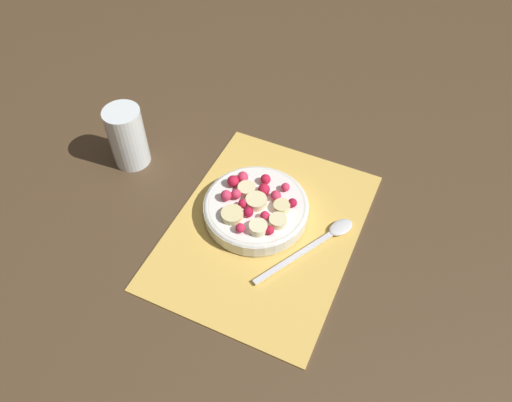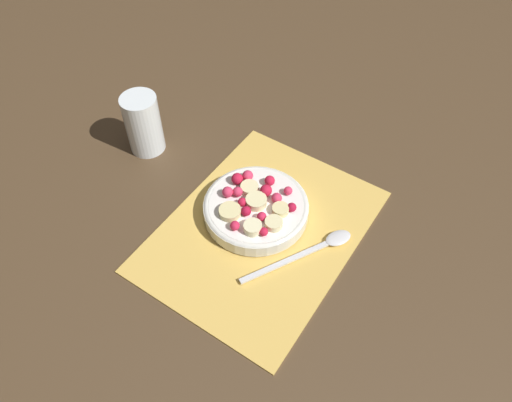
{
  "view_description": "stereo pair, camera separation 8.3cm",
  "coord_description": "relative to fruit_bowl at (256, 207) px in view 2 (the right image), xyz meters",
  "views": [
    {
      "loc": [
        -0.46,
        -0.19,
        0.68
      ],
      "look_at": [
        0.02,
        0.03,
        0.04
      ],
      "focal_mm": 35.0,
      "sensor_mm": 36.0,
      "label": 1
    },
    {
      "loc": [
        -0.42,
        -0.27,
        0.68
      ],
      "look_at": [
        0.02,
        0.03,
        0.04
      ],
      "focal_mm": 35.0,
      "sensor_mm": 36.0,
      "label": 2
    }
  ],
  "objects": [
    {
      "name": "drinking_glass",
      "position": [
        0.03,
        0.27,
        0.04
      ],
      "size": [
        0.07,
        0.07,
        0.12
      ],
      "color": "white",
      "rests_on": "ground_plane"
    },
    {
      "name": "ground_plane",
      "position": [
        -0.02,
        -0.03,
        -0.02
      ],
      "size": [
        3.0,
        3.0,
        0.0
      ],
      "primitive_type": "plane",
      "color": "#4C3823"
    },
    {
      "name": "spoon",
      "position": [
        -0.0,
        -0.13,
        -0.01
      ],
      "size": [
        0.19,
        0.12,
        0.01
      ],
      "rotation": [
        0.0,
        0.0,
        5.77
      ],
      "color": "silver",
      "rests_on": "placemat"
    },
    {
      "name": "placemat",
      "position": [
        -0.02,
        -0.03,
        -0.02
      ],
      "size": [
        0.39,
        0.3,
        0.01
      ],
      "color": "#E0B251",
      "rests_on": "ground_plane"
    },
    {
      "name": "fruit_bowl",
      "position": [
        0.0,
        0.0,
        0.0
      ],
      "size": [
        0.18,
        0.18,
        0.05
      ],
      "color": "silver",
      "rests_on": "placemat"
    }
  ]
}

